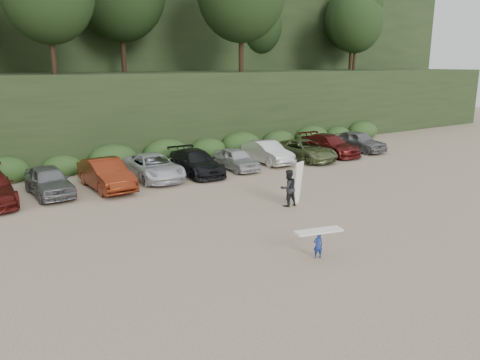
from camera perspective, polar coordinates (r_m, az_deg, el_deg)
ground at (r=20.39m, az=5.33°, el=-5.15°), size 120.00×120.00×0.00m
hillside_backdrop at (r=52.43m, az=-21.44°, el=18.10°), size 90.00×41.50×28.00m
parked_cars at (r=27.84m, az=-10.14°, el=1.53°), size 36.89×6.12×1.63m
child_surfer at (r=16.73m, az=9.52°, el=-7.11°), size 1.79×0.89×1.04m
adult_surfer at (r=22.47m, az=5.99°, el=-0.92°), size 1.33×0.71×2.11m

